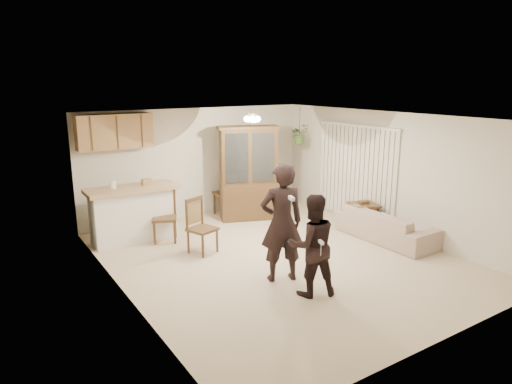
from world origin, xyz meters
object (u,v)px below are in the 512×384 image
side_table (363,217)px  chair_hutch_left (165,226)px  sofa (386,222)px  china_hutch (248,174)px  child (312,251)px  chair_bar (203,238)px  chair_hutch_right (227,201)px  adult (282,226)px

side_table → chair_hutch_left: bearing=155.7°
sofa → china_hutch: bearing=29.0°
child → chair_bar: (-0.60, 2.38, -0.39)m
china_hutch → chair_hutch_left: (-2.18, -0.38, -0.75)m
chair_hutch_left → chair_hutch_right: 2.10m
sofa → chair_hutch_right: chair_hutch_right is taller
adult → chair_bar: (-0.53, 1.73, -0.61)m
child → china_hutch: 3.96m
adult → chair_hutch_right: 3.79m
child → chair_hutch_left: bearing=-54.5°
chair_bar → chair_hutch_left: chair_hutch_left is taller
sofa → chair_hutch_right: bearing=28.9°
side_table → child: bearing=-149.2°
adult → chair_hutch_left: bearing=-53.8°
chair_hutch_left → chair_bar: bearing=-46.2°
child → adult: bearing=-64.2°
child → chair_hutch_right: bearing=-82.8°
china_hutch → side_table: size_ratio=3.12×
side_table → chair_bar: (-3.40, 0.72, -0.02)m
sofa → side_table: size_ratio=2.75×
adult → chair_hutch_right: bearing=-87.6°
sofa → china_hutch: size_ratio=0.88×
child → chair_bar: 2.49m
chair_hutch_left → chair_hutch_right: (1.90, 0.90, 0.04)m
sofa → chair_hutch_left: bearing=57.5°
adult → child: (0.07, -0.66, -0.22)m
side_table → chair_hutch_right: bearing=125.4°
chair_bar → chair_hutch_right: bearing=31.8°
child → china_hutch: bearing=-88.4°
chair_bar → china_hutch: bearing=17.9°
china_hutch → chair_bar: china_hutch is taller
adult → side_table: adult is taller
child → sofa: bearing=-139.7°
sofa → child: bearing=110.0°
sofa → child: size_ratio=1.39×
adult → child: size_ratio=1.33×
sofa → child: (-2.77, -1.03, 0.31)m
sofa → chair_hutch_left: chair_hutch_left is taller
adult → chair_hutch_left: 2.90m
sofa → child: child is taller
sofa → side_table: (0.03, 0.64, -0.06)m
adult → chair_bar: size_ratio=1.76×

